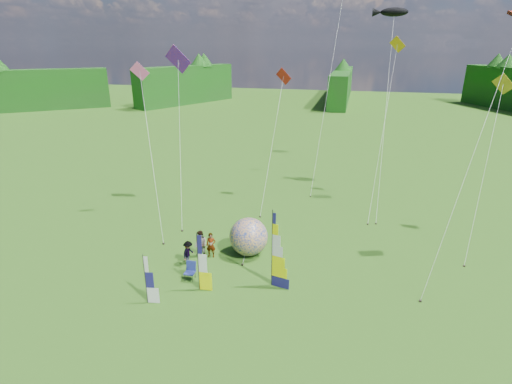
% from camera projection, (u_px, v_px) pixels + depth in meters
% --- Properties ---
extents(ground, '(220.00, 220.00, 0.00)m').
position_uv_depth(ground, '(256.00, 320.00, 20.59)').
color(ground, '#305A23').
rests_on(ground, ground).
extents(treeline_ring, '(210.00, 210.00, 8.00)m').
position_uv_depth(treeline_ring, '(256.00, 251.00, 19.19)').
color(treeline_ring, '#11520D').
rests_on(treeline_ring, ground).
extents(feather_banner_main, '(1.26, 0.37, 4.66)m').
position_uv_depth(feather_banner_main, '(272.00, 250.00, 22.73)').
color(feather_banner_main, navy).
rests_on(feather_banner_main, ground).
extents(side_banner_left, '(0.98, 0.14, 3.51)m').
position_uv_depth(side_banner_left, '(198.00, 263.00, 22.52)').
color(side_banner_left, '#FFFC00').
rests_on(side_banner_left, ground).
extents(side_banner_far, '(0.87, 0.23, 2.89)m').
position_uv_depth(side_banner_far, '(145.00, 280.00, 21.44)').
color(side_banner_far, white).
rests_on(side_banner_far, ground).
extents(bol_inflatable, '(3.12, 3.12, 2.58)m').
position_uv_depth(bol_inflatable, '(249.00, 237.00, 26.58)').
color(bol_inflatable, navy).
rests_on(bol_inflatable, ground).
extents(spectator_a, '(0.69, 0.51, 1.72)m').
position_uv_depth(spectator_a, '(211.00, 245.00, 26.38)').
color(spectator_a, '#66594C').
rests_on(spectator_a, ground).
extents(spectator_b, '(1.02, 0.86, 1.90)m').
position_uv_depth(spectator_b, '(201.00, 244.00, 26.29)').
color(spectator_b, '#66594C').
rests_on(spectator_b, ground).
extents(spectator_c, '(0.52, 1.09, 1.61)m').
position_uv_depth(spectator_c, '(188.00, 253.00, 25.51)').
color(spectator_c, '#66594C').
rests_on(spectator_c, ground).
extents(spectator_d, '(0.86, 0.97, 1.58)m').
position_uv_depth(spectator_d, '(241.00, 242.00, 26.97)').
color(spectator_d, '#66594C').
rests_on(spectator_d, ground).
extents(camp_chair, '(0.68, 0.68, 1.13)m').
position_uv_depth(camp_chair, '(190.00, 271.00, 23.88)').
color(camp_chair, navy).
rests_on(camp_chair, ground).
extents(kite_whale, '(7.77, 15.61, 17.63)m').
position_uv_depth(kite_whale, '(387.00, 101.00, 33.94)').
color(kite_whale, black).
rests_on(kite_whale, ground).
extents(kite_rainbow_delta, '(8.43, 12.56, 14.15)m').
position_uv_depth(kite_rainbow_delta, '(179.00, 128.00, 31.66)').
color(kite_rainbow_delta, '#D73351').
rests_on(kite_rainbow_delta, ground).
extents(kite_parafoil, '(8.81, 11.35, 16.53)m').
position_uv_depth(kite_parafoil, '(475.00, 142.00, 21.95)').
color(kite_parafoil, '#B41E0C').
rests_on(kite_parafoil, ground).
extents(small_kite_red, '(6.02, 9.48, 11.97)m').
position_uv_depth(small_kite_red, '(272.00, 137.00, 33.51)').
color(small_kite_red, red).
rests_on(small_kite_red, ground).
extents(small_kite_orange, '(8.24, 12.41, 14.52)m').
position_uv_depth(small_kite_orange, '(384.00, 122.00, 33.01)').
color(small_kite_orange, '#FBA40B').
rests_on(small_kite_orange, ground).
extents(small_kite_yellow, '(7.97, 10.71, 11.96)m').
position_uv_depth(small_kite_yellow, '(486.00, 163.00, 26.40)').
color(small_kite_yellow, gold).
rests_on(small_kite_yellow, ground).
extents(small_kite_pink, '(8.34, 9.67, 12.60)m').
position_uv_depth(small_kite_pink, '(150.00, 146.00, 29.22)').
color(small_kite_pink, '#ED5698').
rests_on(small_kite_pink, ground).
extents(small_kite_green, '(5.96, 12.60, 19.39)m').
position_uv_depth(small_kite_green, '(328.00, 85.00, 38.08)').
color(small_kite_green, green).
rests_on(small_kite_green, ground).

